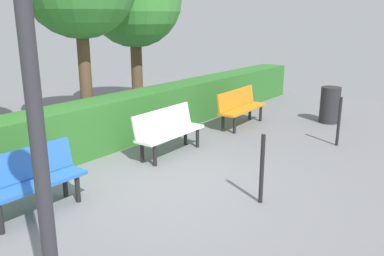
# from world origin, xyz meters

# --- Properties ---
(ground_plane) EXTENTS (17.99, 17.99, 0.00)m
(ground_plane) POSITION_xyz_m (0.00, 0.00, 0.00)
(ground_plane) COLOR slate
(bench_orange) EXTENTS (1.65, 0.52, 0.86)m
(bench_orange) POSITION_xyz_m (-3.92, -0.77, 0.48)
(bench_orange) COLOR orange
(bench_orange) RESTS_ON ground_plane
(bench_white) EXTENTS (1.60, 0.50, 0.86)m
(bench_white) POSITION_xyz_m (-1.31, -0.80, 0.48)
(bench_white) COLOR white
(bench_white) RESTS_ON ground_plane
(bench_blue) EXTENTS (1.42, 0.48, 0.86)m
(bench_blue) POSITION_xyz_m (1.59, -0.70, 0.48)
(bench_blue) COLOR blue
(bench_blue) RESTS_ON ground_plane
(hedge_row) EXTENTS (13.99, 0.76, 0.98)m
(hedge_row) POSITION_xyz_m (-1.20, -2.03, 0.49)
(hedge_row) COLOR #2D6B28
(hedge_row) RESTS_ON ground_plane
(tree_near) EXTENTS (2.51, 2.51, 4.23)m
(tree_near) POSITION_xyz_m (-3.64, -3.90, 2.95)
(tree_near) COLOR brown
(tree_near) RESTS_ON ground_plane
(railing_post_near) EXTENTS (0.06, 0.06, 1.00)m
(railing_post_near) POSITION_xyz_m (-3.78, 1.60, 0.50)
(railing_post_near) COLOR black
(railing_post_near) RESTS_ON ground_plane
(railing_post_mid) EXTENTS (0.06, 0.06, 1.00)m
(railing_post_mid) POSITION_xyz_m (-0.51, 1.60, 0.50)
(railing_post_mid) COLOR black
(railing_post_mid) RESTS_ON ground_plane
(lamp_post) EXTENTS (0.36, 0.36, 3.58)m
(lamp_post) POSITION_xyz_m (2.65, 1.38, 2.51)
(lamp_post) COLOR #2D2D33
(lamp_post) RESTS_ON ground_plane
(trash_bin) EXTENTS (0.47, 0.47, 0.88)m
(trash_bin) POSITION_xyz_m (-5.50, 0.83, 0.44)
(trash_bin) COLOR #262628
(trash_bin) RESTS_ON ground_plane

